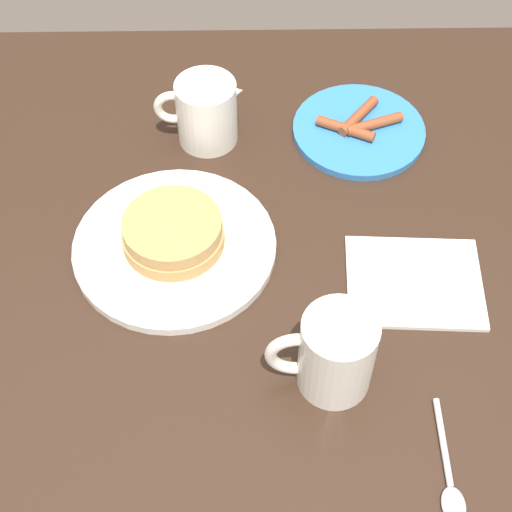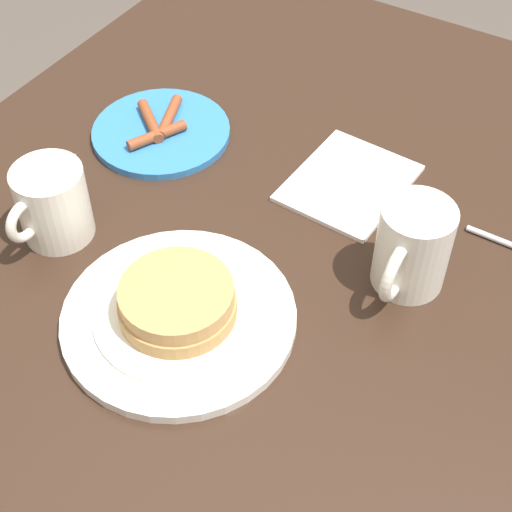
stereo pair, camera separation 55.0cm
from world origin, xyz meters
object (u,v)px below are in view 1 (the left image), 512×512
Objects in this scene: side_plate_bacon at (359,130)px; coffee_mug at (334,353)px; creamer_pitcher at (204,111)px; spoon at (449,479)px; pancake_plate at (174,241)px; napkin at (414,282)px.

coffee_mug reaches higher than side_plate_bacon.
creamer_pitcher is at bearing -69.14° from coffee_mug.
side_plate_bacon reaches higher than spoon.
coffee_mug is (-0.17, 0.18, 0.03)m from pancake_plate.
side_plate_bacon is 1.59× the size of coffee_mug.
side_plate_bacon is at bearing -80.83° from napkin.
pancake_plate is 0.41m from spoon.
creamer_pitcher reaches higher than side_plate_bacon.
pancake_plate is 1.88× the size of spoon.
side_plate_bacon is (-0.24, -0.20, -0.01)m from pancake_plate.
pancake_plate is 0.20m from creamer_pitcher.
coffee_mug reaches higher than creamer_pitcher.
pancake_plate is 0.29m from napkin.
coffee_mug reaches higher than spoon.
side_plate_bacon is at bearing -140.49° from pancake_plate.
side_plate_bacon is 0.26m from napkin.
spoon is (-0.25, 0.49, -0.04)m from creamer_pitcher.
napkin is at bearing 135.08° from creamer_pitcher.
spoon is at bearing 117.19° from creamer_pitcher.
side_plate_bacon is at bearing -85.09° from spoon.
side_plate_bacon is 0.21m from creamer_pitcher.
coffee_mug is 0.40m from creamer_pitcher.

